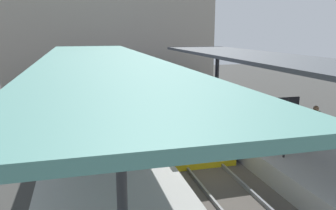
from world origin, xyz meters
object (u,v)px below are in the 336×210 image
platform_bench (269,111)px  platform_sign (287,114)px  litter_bin (253,129)px  passenger_near_bench (282,117)px  passenger_mid_platform (315,125)px  passenger_far_end (203,94)px  commuter_train (158,94)px

platform_bench → platform_sign: (-2.32, -4.84, 1.16)m
litter_bin → passenger_near_bench: (1.30, -0.10, 0.47)m
litter_bin → passenger_near_bench: size_ratio=0.48×
platform_bench → passenger_mid_platform: (-0.35, -3.89, 0.36)m
litter_bin → passenger_far_end: size_ratio=0.46×
commuter_train → passenger_mid_platform: commuter_train is taller
litter_bin → passenger_mid_platform: passenger_mid_platform is taller
litter_bin → passenger_far_end: 5.73m
litter_bin → platform_bench: bearing=47.7°
commuter_train → passenger_far_end: (2.35, -1.41, 0.17)m
platform_sign → passenger_mid_platform: bearing=25.6°
passenger_near_bench → passenger_far_end: (-1.37, 5.81, 0.03)m
litter_bin → passenger_near_bench: bearing=-4.6°
commuter_train → passenger_near_bench: commuter_train is taller
platform_sign → passenger_mid_platform: (1.97, 0.95, -0.80)m
platform_bench → platform_sign: platform_sign is taller
litter_bin → passenger_mid_platform: 2.42m
commuter_train → passenger_mid_platform: bearing=-62.5°
commuter_train → litter_bin: (2.42, -7.11, -0.33)m
passenger_far_end → platform_bench: bearing=-52.8°
platform_bench → litter_bin: size_ratio=1.75×
commuter_train → platform_bench: 6.58m
platform_bench → passenger_near_bench: size_ratio=0.84×
passenger_far_end → platform_sign: bearing=-89.5°
commuter_train → passenger_far_end: bearing=-30.9°
litter_bin → passenger_far_end: passenger_far_end is taller
passenger_near_bench → passenger_far_end: 5.97m
platform_sign → litter_bin: size_ratio=2.76×
commuter_train → litter_bin: size_ratio=19.77×
commuter_train → litter_bin: commuter_train is taller
litter_bin → passenger_far_end: (-0.07, 5.70, 0.50)m
commuter_train → platform_sign: size_ratio=7.16×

